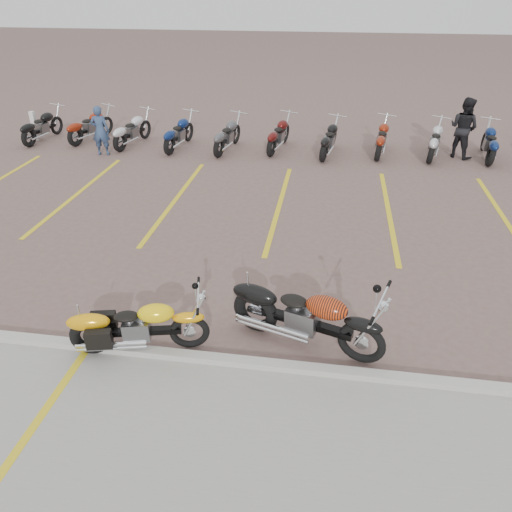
{
  "coord_description": "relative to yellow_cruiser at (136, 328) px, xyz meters",
  "views": [
    {
      "loc": [
        1.2,
        -7.56,
        5.04
      ],
      "look_at": [
        0.03,
        -0.0,
        0.75
      ],
      "focal_mm": 35.0,
      "sensor_mm": 36.0,
      "label": 1
    }
  ],
  "objects": [
    {
      "name": "parking_stripes",
      "position": [
        1.5,
        5.9,
        -0.43
      ],
      "size": [
        38.0,
        5.5,
        0.01
      ],
      "primitive_type": null,
      "color": "gold",
      "rests_on": "ground"
    },
    {
      "name": "person_b",
      "position": [
        6.72,
        10.65,
        0.5
      ],
      "size": [
        1.15,
        1.13,
        1.86
      ],
      "primitive_type": "imported",
      "rotation": [
        0.0,
        0.0,
        2.41
      ],
      "color": "black",
      "rests_on": "ground"
    },
    {
      "name": "ground",
      "position": [
        1.5,
        1.9,
        -0.43
      ],
      "size": [
        100.0,
        100.0,
        0.0
      ],
      "primitive_type": "plane",
      "color": "#715851",
      "rests_on": "ground"
    },
    {
      "name": "curb",
      "position": [
        1.5,
        -0.1,
        -0.37
      ],
      "size": [
        60.0,
        0.18,
        0.12
      ],
      "primitive_type": "cube",
      "color": "#ADAAA3",
      "rests_on": "ground"
    },
    {
      "name": "person_a",
      "position": [
        -4.6,
        9.13,
        0.35
      ],
      "size": [
        0.61,
        0.44,
        1.56
      ],
      "primitive_type": "imported",
      "rotation": [
        0.0,
        0.0,
        3.27
      ],
      "color": "navy",
      "rests_on": "ground"
    },
    {
      "name": "bollard",
      "position": [
        -7.61,
        10.32,
        0.07
      ],
      "size": [
        0.16,
        0.16,
        1.0
      ],
      "primitive_type": "cube",
      "rotation": [
        0.0,
        0.0,
        0.05
      ],
      "color": "silver",
      "rests_on": "ground"
    },
    {
      "name": "bg_bike_row",
      "position": [
        2.57,
        10.36,
        0.12
      ],
      "size": [
        20.83,
        2.09,
        1.1
      ],
      "color": "black",
      "rests_on": "ground"
    },
    {
      "name": "flame_cruiser",
      "position": [
        2.46,
        0.54,
        0.08
      ],
      "size": [
        2.41,
        0.92,
        1.02
      ],
      "rotation": [
        0.08,
        0.0,
        -0.32
      ],
      "color": "black",
      "rests_on": "ground"
    },
    {
      "name": "yellow_cruiser",
      "position": [
        0.0,
        0.0,
        0.0
      ],
      "size": [
        2.07,
        0.61,
        0.86
      ],
      "rotation": [
        0.08,
        0.0,
        0.23
      ],
      "color": "black",
      "rests_on": "ground"
    }
  ]
}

